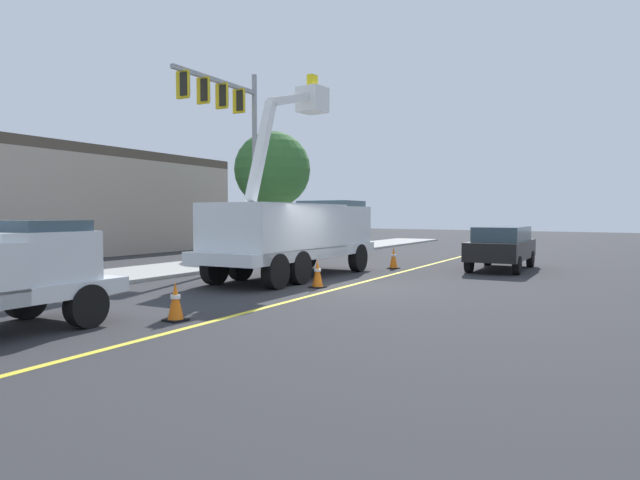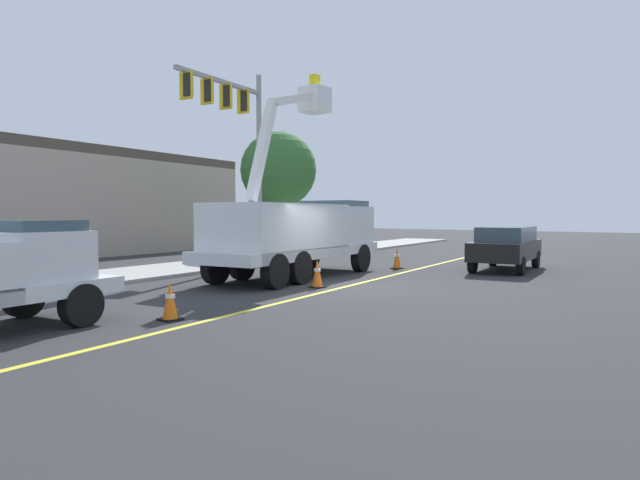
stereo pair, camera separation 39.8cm
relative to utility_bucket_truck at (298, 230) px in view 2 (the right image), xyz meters
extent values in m
plane|color=#2D2D30|center=(-1.18, -2.82, -1.62)|extent=(120.00, 120.00, 0.00)
cube|color=#9E9E99|center=(-2.16, 5.08, -1.56)|extent=(59.99, 10.94, 0.12)
cube|color=yellow|center=(-1.18, -2.82, -1.62)|extent=(49.64, 6.30, 0.01)
cube|color=silver|center=(-0.20, -0.03, -0.72)|extent=(8.44, 3.49, 0.36)
cube|color=silver|center=(2.41, 0.29, 0.05)|extent=(2.89, 2.65, 1.60)
cube|color=#384C56|center=(2.61, 0.32, 0.75)|extent=(2.05, 2.31, 0.64)
cube|color=silver|center=(-1.17, -0.15, 0.00)|extent=(5.52, 3.13, 1.80)
cube|color=white|center=(-2.04, -0.23, 2.55)|extent=(1.51, 0.51, 3.30)
cube|color=white|center=(-0.03, 0.09, 4.52)|extent=(2.93, 0.74, 1.01)
cube|color=white|center=(1.38, 0.32, 4.73)|extent=(0.90, 0.90, 0.90)
cube|color=yellow|center=(1.38, 0.32, 5.33)|extent=(0.36, 0.24, 0.60)
cylinder|color=black|center=(2.51, 1.44, -1.10)|extent=(1.07, 0.47, 1.04)
cylinder|color=black|center=(2.79, -0.79, -1.10)|extent=(1.07, 0.47, 1.04)
cylinder|color=black|center=(-1.80, 0.91, -1.10)|extent=(1.07, 0.47, 1.04)
cylinder|color=black|center=(-1.52, -1.33, -1.10)|extent=(1.07, 0.47, 1.04)
cylinder|color=black|center=(-3.10, 0.75, -1.10)|extent=(1.07, 0.47, 1.04)
cylinder|color=black|center=(-2.83, -1.49, -1.10)|extent=(1.07, 0.47, 1.04)
cube|color=silver|center=(-9.81, -1.22, -0.32)|extent=(2.24, 2.16, 1.10)
cube|color=#384C56|center=(-9.61, -1.19, 0.16)|extent=(1.55, 1.92, 0.56)
cylinder|color=black|center=(-9.32, -0.20, -1.20)|extent=(0.87, 0.40, 0.84)
cylinder|color=black|center=(-9.09, -2.08, -1.20)|extent=(0.87, 0.40, 0.84)
cube|color=black|center=(6.68, -4.98, -0.83)|extent=(5.00, 2.48, 0.70)
cube|color=#384C56|center=(6.83, -4.96, -0.23)|extent=(3.64, 2.08, 0.60)
cylinder|color=black|center=(5.16, -6.02, -1.28)|extent=(0.70, 0.32, 0.68)
cylinder|color=black|center=(4.95, -4.33, -1.28)|extent=(0.70, 0.32, 0.68)
cylinder|color=black|center=(8.40, -5.62, -1.28)|extent=(0.70, 0.32, 0.68)
cylinder|color=black|center=(8.19, -3.93, -1.28)|extent=(0.70, 0.32, 0.68)
cube|color=black|center=(-7.64, -2.92, -1.60)|extent=(0.40, 0.40, 0.04)
cone|color=orange|center=(-7.64, -2.92, -1.20)|extent=(0.32, 0.32, 0.76)
cylinder|color=white|center=(-7.64, -2.92, -1.12)|extent=(0.20, 0.20, 0.08)
cube|color=black|center=(-1.83, -2.26, -1.60)|extent=(0.40, 0.40, 0.04)
cone|color=orange|center=(-1.83, -2.26, -1.18)|extent=(0.32, 0.32, 0.81)
cylinder|color=white|center=(-1.83, -2.26, -1.10)|extent=(0.20, 0.20, 0.08)
cube|color=black|center=(4.57, -1.35, -1.60)|extent=(0.40, 0.40, 0.04)
cone|color=orange|center=(4.57, -1.35, -1.17)|extent=(0.32, 0.32, 0.83)
cylinder|color=white|center=(4.57, -1.35, -1.08)|extent=(0.20, 0.20, 0.08)
cylinder|color=gray|center=(3.05, 4.71, 2.50)|extent=(0.22, 0.22, 8.24)
cube|color=gray|center=(0.56, 4.40, 5.84)|extent=(5.01, 0.78, 0.16)
cube|color=gold|center=(1.95, 4.58, 5.29)|extent=(0.19, 0.57, 1.00)
cube|color=black|center=(1.96, 4.48, 5.29)|extent=(0.24, 0.34, 0.84)
cube|color=gold|center=(0.84, 4.44, 5.29)|extent=(0.19, 0.57, 1.00)
cube|color=black|center=(0.85, 4.34, 5.29)|extent=(0.24, 0.34, 0.84)
cube|color=gold|center=(-0.27, 4.30, 5.29)|extent=(0.19, 0.57, 1.00)
cube|color=black|center=(-0.26, 4.20, 5.29)|extent=(0.24, 0.34, 0.84)
cube|color=gold|center=(-1.38, 4.16, 5.29)|extent=(0.19, 0.57, 1.00)
cube|color=black|center=(-1.37, 4.07, 5.29)|extent=(0.24, 0.34, 0.84)
cube|color=#A89989|center=(-0.23, 16.63, 0.96)|extent=(22.73, 9.55, 5.16)
cube|color=#4C4238|center=(-0.23, 16.63, 3.79)|extent=(22.73, 9.55, 0.50)
cylinder|color=brown|center=(7.84, 7.82, -0.04)|extent=(0.32, 0.32, 3.15)
sphere|color=#33662D|center=(7.84, 7.82, 2.97)|extent=(4.12, 4.12, 4.12)
camera|label=1|loc=(-14.95, -11.83, 0.55)|focal=30.96mm
camera|label=2|loc=(-14.71, -12.15, 0.55)|focal=30.96mm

